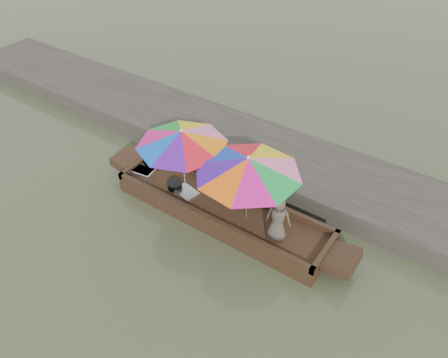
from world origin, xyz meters
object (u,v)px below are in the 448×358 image
Objects in this scene: cooking_pot at (151,161)px; supply_bag at (247,196)px; tray_scallop at (186,192)px; charcoal_grill at (175,186)px; umbrella_stern at (247,188)px; boat_hull at (221,211)px; umbrella_bow at (183,160)px; vendor at (278,218)px; tray_crayfish at (143,171)px.

cooking_pot is 1.44× the size of supply_bag.
charcoal_grill is (-0.31, -0.00, 0.05)m from tray_scallop.
cooking_pot is 1.08m from charcoal_grill.
cooking_pot is at bearing 175.17° from umbrella_stern.
boat_hull is 2.31× the size of umbrella_stern.
boat_hull is 0.88m from tray_scallop.
cooking_pot is at bearing 164.88° from tray_scallop.
tray_scallop is 1.35m from supply_bag.
umbrella_bow reaches higher than tray_scallop.
umbrella_bow is at bearing 135.08° from tray_scallop.
boat_hull is at bearing -19.73° from vendor.
charcoal_grill is (1.01, -0.36, -0.03)m from cooking_pot.
boat_hull is 9.19× the size of tray_crayfish.
tray_scallop is at bearing -171.87° from boat_hull.
tray_scallop is (1.27, -0.00, -0.01)m from tray_crayfish.
umbrella_bow is (1.20, -0.24, 0.67)m from cooking_pot.
vendor is 0.49× the size of umbrella_stern.
cooking_pot is (-2.18, 0.24, 0.28)m from boat_hull.
vendor is at bearing -0.36° from tray_crayfish.
tray_scallop is 0.28× the size of umbrella_bow.
charcoal_grill is 0.17× the size of umbrella_bow.
tray_scallop is (-0.85, -0.12, 0.21)m from boat_hull.
umbrella_bow is (-2.38, 0.14, 0.26)m from vendor.
tray_crayfish is 3.57m from vendor.
umbrella_bow reaches higher than tray_crayfish.
tray_scallop is at bearing 0.63° from charcoal_grill.
umbrella_stern is at bearing 4.02° from charcoal_grill.
cooking_pot is 2.55m from supply_bag.
charcoal_grill is at bearing -0.38° from tray_crayfish.
supply_bag reaches higher than charcoal_grill.
charcoal_grill is 1.92m from umbrella_stern.
tray_scallop is 2.31m from vendor.
boat_hull is at bearing 180.00° from umbrella_stern.
cooking_pot is 0.77× the size of tray_scallop.
tray_scallop is 0.76m from umbrella_bow.
umbrella_bow reaches higher than charcoal_grill.
cooking_pot is 0.40× the size of vendor.
tray_scallop is at bearing -175.26° from umbrella_stern.
umbrella_bow is 1.59m from umbrella_stern.
supply_bag is 0.15× the size of umbrella_bow.
umbrella_bow is (-0.12, 0.12, 0.74)m from tray_scallop.
boat_hull is 1.57m from vendor.
boat_hull is at bearing 8.13° from tray_scallop.
umbrella_stern is (1.59, 0.00, 0.00)m from umbrella_bow.
umbrella_bow is at bearing 180.00° from boat_hull.
boat_hull is 2.53× the size of umbrella_bow.
cooking_pot is at bearing 160.40° from charcoal_grill.
tray_crayfish reaches higher than tray_scallop.
cooking_pot is 3.63m from vendor.
vendor is at bearing -6.00° from cooking_pot.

